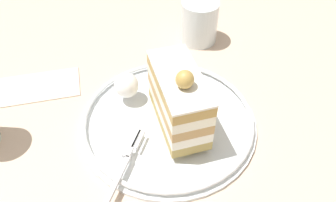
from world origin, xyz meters
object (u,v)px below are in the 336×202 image
at_px(cake_slice, 179,99).
at_px(fork, 125,165).
at_px(folded_napkin, 39,86).
at_px(dessert_plate, 168,120).
at_px(whipped_cream_dollop, 126,85).
at_px(drink_glass_far, 199,24).

height_order(cake_slice, fork, cake_slice).
relative_size(fork, folded_napkin, 0.95).
distance_m(dessert_plate, folded_napkin, 0.21).
height_order(fork, folded_napkin, fork).
xyz_separation_m(dessert_plate, folded_napkin, (-0.01, 0.21, -0.01)).
bearing_deg(whipped_cream_dollop, folded_napkin, 101.50).
bearing_deg(drink_glass_far, fork, -176.68).
bearing_deg(folded_napkin, dessert_plate, -86.22).
xyz_separation_m(dessert_plate, drink_glass_far, (0.21, 0.03, 0.03)).
height_order(dessert_plate, whipped_cream_dollop, whipped_cream_dollop).
height_order(whipped_cream_dollop, drink_glass_far, drink_glass_far).
bearing_deg(drink_glass_far, folded_napkin, 140.50).
xyz_separation_m(dessert_plate, fork, (-0.09, 0.01, 0.01)).
bearing_deg(dessert_plate, fork, 171.07).
relative_size(whipped_cream_dollop, fork, 0.32).
bearing_deg(whipped_cream_dollop, cake_slice, -100.11).
height_order(whipped_cream_dollop, fork, whipped_cream_dollop).
distance_m(cake_slice, whipped_cream_dollop, 0.09).
height_order(whipped_cream_dollop, folded_napkin, whipped_cream_dollop).
distance_m(fork, folded_napkin, 0.22).
distance_m(cake_slice, folded_napkin, 0.24).
bearing_deg(whipped_cream_dollop, fork, -152.65).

